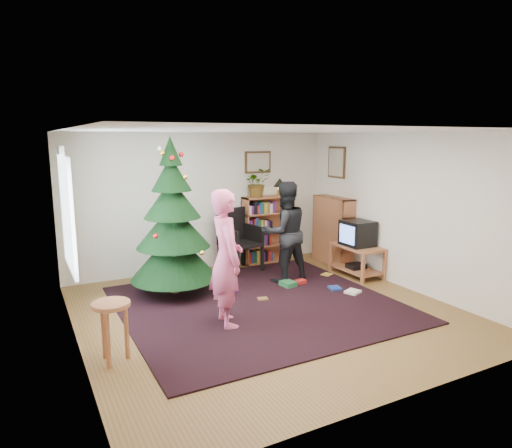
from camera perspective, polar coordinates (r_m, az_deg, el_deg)
name	(u,v)px	position (r m, az deg, el deg)	size (l,w,h in m)	color
floor	(268,311)	(6.55, 1.47, -10.86)	(5.00, 5.00, 0.00)	brown
ceiling	(269,131)	(6.09, 1.59, 11.58)	(5.00, 5.00, 0.00)	white
wall_back	(202,202)	(8.44, -6.77, 2.75)	(5.00, 0.02, 2.50)	silver
wall_front	(406,271)	(4.25, 18.25, -5.61)	(5.00, 0.02, 2.50)	silver
wall_left	(72,244)	(5.46, -22.06, -2.31)	(0.02, 5.00, 2.50)	silver
wall_right	(404,211)	(7.71, 17.98, 1.56)	(0.02, 5.00, 2.50)	silver
rug	(258,304)	(6.79, 0.22, -9.96)	(3.80, 3.60, 0.02)	black
window_pane	(67,214)	(6.01, -22.54, 1.21)	(0.04, 1.20, 1.40)	silver
curtain	(65,206)	(6.70, -22.76, 2.09)	(0.06, 0.35, 1.60)	white
picture_back	(258,162)	(8.83, 0.23, 7.73)	(0.55, 0.03, 0.42)	#4C3319
picture_right	(337,162)	(8.93, 10.06, 7.61)	(0.03, 0.50, 0.60)	#4C3319
christmas_tree	(173,230)	(7.08, -10.33, -0.80)	(1.34, 1.34, 2.44)	#3F2816
bookshelf_back	(266,229)	(8.92, 1.28, -0.57)	(0.95, 0.30, 1.30)	#A35D3A
bookshelf_right	(333,230)	(8.91, 9.60, -0.73)	(0.30, 0.95, 1.30)	#A35D3A
tv_stand	(357,258)	(8.26, 12.46, -4.13)	(0.53, 0.96, 0.55)	#A35D3A
crt_tv	(357,233)	(8.16, 12.57, -1.13)	(0.47, 0.51, 0.44)	black
armchair	(238,237)	(8.39, -2.32, -1.60)	(0.73, 0.74, 1.14)	black
stool	(112,316)	(5.23, -17.60, -10.90)	(0.41, 0.41, 0.68)	#A35D3A
person_standing	(226,258)	(5.85, -3.73, -4.32)	(0.65, 0.43, 1.78)	#D55582
person_by_chair	(285,232)	(7.65, 3.61, -1.04)	(0.83, 0.65, 1.70)	black
potted_plant	(257,183)	(8.69, 0.15, 5.19)	(0.49, 0.43, 0.55)	gray
table_lamp	(280,184)	(8.94, 2.99, 5.05)	(0.26, 0.26, 0.34)	#A57F33
floor_clutter	(300,287)	(7.48, 5.55, -7.80)	(2.10, 1.18, 0.08)	#A51E19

